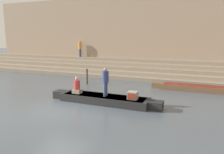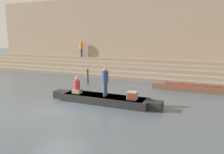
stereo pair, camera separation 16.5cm
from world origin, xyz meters
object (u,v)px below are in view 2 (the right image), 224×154
Objects in this scene: rowboat_main at (104,99)px; person_rowing at (77,87)px; person_on_steps at (81,47)px; person_standing at (105,80)px; mooring_post at (88,76)px; tv_set at (132,95)px; moored_boat_shore at (197,88)px.

person_rowing reaches higher than rowboat_main.
person_rowing is 11.62m from person_on_steps.
person_on_steps is (-5.67, 9.97, 1.83)m from person_rowing.
person_standing is (0.11, -0.04, 1.15)m from rowboat_main.
person_on_steps is (-3.88, 5.50, 2.05)m from mooring_post.
person_on_steps is (-7.41, 9.85, 2.44)m from rowboat_main.
tv_set is at bearing 10.16° from person_standing.
person_standing is 5.76m from mooring_post.
tv_set is at bearing -129.76° from person_on_steps.
tv_set is 0.42× the size of mooring_post.
rowboat_main is 1.16m from person_standing.
tv_set is 6.88m from mooring_post.
mooring_post is (-8.39, -0.89, 0.41)m from moored_boat_shore.
tv_set is 13.65m from person_on_steps.
person_rowing reaches higher than moored_boat_shore.
rowboat_main is at bearing -50.91° from mooring_post.
moored_boat_shore is (3.11, 5.30, -0.45)m from tv_set.
person_standing is at bearing -50.31° from mooring_post.
person_on_steps reaches higher than person_standing.
person_on_steps reaches higher than tv_set.
tv_set reaches higher than rowboat_main.
mooring_post is at bearing 140.29° from person_standing.
person_rowing is at bearing 175.21° from tv_set.
rowboat_main is 1.08× the size of moored_boat_shore.
tv_set is 0.08× the size of moored_boat_shore.
person_on_steps is (-7.53, 9.89, 1.29)m from person_standing.
person_standing reaches higher than rowboat_main.
rowboat_main is 1.80m from tv_set.
mooring_post is at bearing 108.44° from person_rowing.
tv_set is (1.64, -0.01, -0.73)m from person_standing.
person_rowing is 0.16× the size of moored_boat_shore.
person_on_steps is (-12.27, 4.61, 2.47)m from moored_boat_shore.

